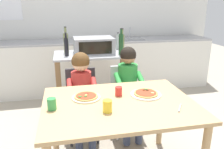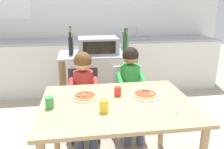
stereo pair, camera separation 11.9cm
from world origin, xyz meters
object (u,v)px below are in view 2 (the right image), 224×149
at_px(dining_chair_left, 84,98).
at_px(pizza_plate_cream, 85,96).
at_px(dining_table, 117,113).
at_px(bottle_slim_sauce, 125,44).
at_px(child_in_red_shirt, 84,87).
at_px(bottle_brown_beer, 71,46).
at_px(drinking_cup_green, 50,102).
at_px(drinking_cup_red, 118,91).
at_px(drinking_cup_yellow, 104,106).
at_px(bottle_clear_vinegar, 126,43).
at_px(kitchen_island_cart, 97,74).
at_px(toaster_oven, 98,45).
at_px(serving_spoon, 178,110).
at_px(child_in_green_shirt, 131,83).
at_px(bottle_tall_green_wine, 123,42).
at_px(pizza_plate_white, 145,95).
at_px(dining_chair_right, 128,95).
at_px(bottle_dark_olive_oil, 71,42).

height_order(dining_chair_left, pizza_plate_cream, dining_chair_left).
bearing_deg(pizza_plate_cream, dining_table, -27.86).
xyz_separation_m(bottle_slim_sauce, child_in_red_shirt, (-0.56, -0.52, -0.36)).
distance_m(bottle_brown_beer, drinking_cup_green, 1.27).
height_order(drinking_cup_green, drinking_cup_red, drinking_cup_green).
bearing_deg(drinking_cup_green, drinking_cup_yellow, -17.03).
bearing_deg(bottle_clear_vinegar, kitchen_island_cart, 174.23).
relative_size(toaster_oven, drinking_cup_green, 5.59).
distance_m(child_in_red_shirt, serving_spoon, 1.10).
relative_size(kitchen_island_cart, bottle_clear_vinegar, 3.11).
bearing_deg(bottle_clear_vinegar, toaster_oven, 170.34).
xyz_separation_m(dining_chair_left, serving_spoon, (0.70, -0.97, 0.28)).
bearing_deg(child_in_green_shirt, toaster_oven, 114.40).
bearing_deg(pizza_plate_cream, drinking_cup_green, -149.90).
relative_size(bottle_tall_green_wine, dining_table, 0.19).
bearing_deg(bottle_tall_green_wine, pizza_plate_white, -93.02).
xyz_separation_m(dining_chair_right, drinking_cup_red, (-0.24, -0.63, 0.31)).
xyz_separation_m(bottle_dark_olive_oil, pizza_plate_white, (0.67, -1.30, -0.27)).
distance_m(toaster_oven, bottle_dark_olive_oil, 0.37).
relative_size(dining_table, child_in_red_shirt, 1.23).
relative_size(kitchen_island_cart, drinking_cup_green, 10.92).
bearing_deg(drinking_cup_green, bottle_brown_beer, 83.39).
bearing_deg(toaster_oven, serving_spoon, -72.82).
bearing_deg(drinking_cup_yellow, drinking_cup_red, 61.80).
relative_size(dining_chair_left, dining_chair_right, 1.00).
distance_m(dining_table, dining_chair_left, 0.82).
xyz_separation_m(bottle_slim_sauce, pizza_plate_white, (-0.03, -1.05, -0.27)).
relative_size(bottle_clear_vinegar, drinking_cup_green, 3.51).
height_order(bottle_clear_vinegar, child_in_red_shirt, bottle_clear_vinegar).
distance_m(bottle_slim_sauce, drinking_cup_green, 1.47).
distance_m(dining_chair_right, drinking_cup_yellow, 1.05).
bearing_deg(bottle_brown_beer, bottle_tall_green_wine, 22.35).
relative_size(bottle_dark_olive_oil, child_in_green_shirt, 0.33).
bearing_deg(pizza_plate_cream, kitchen_island_cart, 79.92).
distance_m(dining_chair_right, drinking_cup_green, 1.18).
height_order(child_in_red_shirt, serving_spoon, child_in_red_shirt).
distance_m(dining_chair_left, drinking_cup_green, 0.89).
bearing_deg(kitchen_island_cart, bottle_slim_sauce, -22.99).
relative_size(dining_table, serving_spoon, 9.01).
height_order(dining_chair_right, drinking_cup_green, drinking_cup_green).
xyz_separation_m(kitchen_island_cart, bottle_dark_olive_oil, (-0.34, 0.09, 0.44)).
height_order(dining_chair_left, serving_spoon, dining_chair_left).
xyz_separation_m(bottle_brown_beer, pizza_plate_white, (0.67, -1.12, -0.25)).
relative_size(pizza_plate_cream, serving_spoon, 1.77).
relative_size(bottle_brown_beer, pizza_plate_cream, 1.21).
bearing_deg(bottle_brown_beer, bottle_slim_sauce, -5.52).
distance_m(child_in_red_shirt, drinking_cup_red, 0.59).
bearing_deg(dining_chair_right, bottle_dark_olive_oil, 136.95).
height_order(bottle_dark_olive_oil, drinking_cup_yellow, bottle_dark_olive_oil).
xyz_separation_m(dining_table, drinking_cup_red, (0.03, 0.14, 0.14)).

